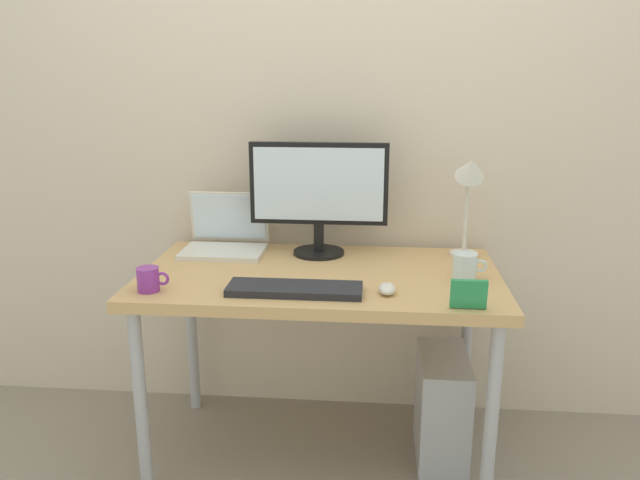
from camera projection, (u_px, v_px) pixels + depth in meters
name	position (u px, v px, depth m)	size (l,w,h in m)	color
ground_plane	(320.00, 453.00, 2.44)	(6.00, 6.00, 0.00)	gray
back_wall	(330.00, 108.00, 2.50)	(4.40, 0.04, 2.60)	beige
desk	(320.00, 290.00, 2.26)	(1.28, 0.72, 0.74)	tan
monitor	(319.00, 192.00, 2.40)	(0.53, 0.20, 0.44)	black
laptop	(226.00, 237.00, 2.50)	(0.32, 0.26, 0.23)	silver
desk_lamp	(469.00, 184.00, 2.34)	(0.11, 0.16, 0.41)	silver
keyboard	(295.00, 289.00, 2.03)	(0.44, 0.14, 0.02)	#232328
mouse	(387.00, 289.00, 2.02)	(0.06, 0.09, 0.03)	silver
coffee_mug	(149.00, 279.00, 2.04)	(0.11, 0.07, 0.08)	purple
glass_cup	(465.00, 267.00, 2.15)	(0.12, 0.08, 0.09)	silver
photo_frame	(469.00, 294.00, 1.89)	(0.11, 0.02, 0.09)	#268C4C
computer_tower	(442.00, 408.00, 2.36)	(0.18, 0.36, 0.42)	#B2B2B7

